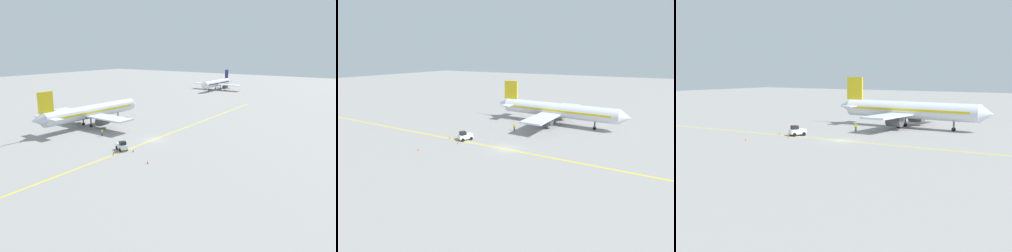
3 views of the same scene
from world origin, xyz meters
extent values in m
plane|color=gray|center=(0.00, 0.00, 0.00)|extent=(400.00, 400.00, 0.00)
cube|color=yellow|center=(0.00, 0.00, 0.00)|extent=(2.96, 119.98, 0.01)
cylinder|color=silver|center=(-22.95, 2.27, 3.80)|extent=(4.59, 30.10, 3.60)
cone|color=silver|center=(-22.42, 18.46, 3.80)|extent=(3.50, 2.51, 3.42)
cone|color=silver|center=(-23.50, -14.22, 4.10)|extent=(3.16, 3.10, 3.06)
cube|color=yellow|center=(-22.95, 2.27, 3.95)|extent=(4.53, 27.11, 0.50)
cube|color=silver|center=(-22.99, 1.27, 3.08)|extent=(28.16, 6.12, 0.36)
cylinder|color=#4C4C51|center=(-27.98, 1.44, 1.83)|extent=(2.30, 3.27, 2.20)
cylinder|color=#4C4C51|center=(-17.99, 1.11, 1.83)|extent=(2.30, 3.27, 2.20)
cube|color=yellow|center=(-23.42, -11.72, 8.10)|extent=(0.49, 4.01, 5.00)
cube|color=silver|center=(-23.40, -11.22, 4.20)|extent=(9.07, 2.70, 0.24)
cylinder|color=#4C4C51|center=(-22.64, 11.87, 1.40)|extent=(0.36, 0.36, 2.00)
cylinder|color=black|center=(-22.64, 11.87, 0.40)|extent=(0.31, 0.81, 0.80)
cylinder|color=#4C4C51|center=(-24.62, 0.33, 1.40)|extent=(0.36, 0.36, 2.00)
cylinder|color=black|center=(-24.62, 0.33, 0.40)|extent=(0.31, 0.81, 0.80)
cylinder|color=#4C4C51|center=(-21.42, 0.22, 1.40)|extent=(0.36, 0.36, 2.00)
cylinder|color=black|center=(-21.42, 0.22, 0.40)|extent=(0.31, 0.81, 0.80)
cube|color=white|center=(-0.67, -10.18, 0.80)|extent=(3.35, 2.64, 0.90)
cube|color=black|center=(-0.17, -10.42, 1.60)|extent=(1.54, 1.62, 0.70)
sphere|color=orange|center=(-0.17, -10.42, 2.03)|extent=(0.16, 0.16, 0.16)
cylinder|color=black|center=(0.53, -9.92, 0.35)|extent=(0.74, 0.53, 0.70)
cylinder|color=black|center=(-0.11, -11.28, 0.35)|extent=(0.74, 0.53, 0.70)
cylinder|color=black|center=(-1.23, -9.08, 0.35)|extent=(0.74, 0.53, 0.70)
cylinder|color=black|center=(-1.87, -10.44, 0.35)|extent=(0.74, 0.53, 0.70)
cylinder|color=#23232D|center=(-12.29, -4.51, 0.42)|extent=(0.16, 0.16, 0.85)
cylinder|color=#23232D|center=(-12.21, -4.69, 0.42)|extent=(0.16, 0.16, 0.85)
cube|color=#CCD819|center=(-12.25, -4.60, 1.15)|extent=(0.34, 0.42, 0.60)
cylinder|color=#CCD819|center=(-12.34, -4.38, 1.15)|extent=(0.10, 0.10, 0.55)
cylinder|color=#CCD819|center=(-12.16, -4.82, 1.15)|extent=(0.10, 0.10, 0.55)
sphere|color=tan|center=(-12.25, -4.60, 1.57)|extent=(0.22, 0.22, 0.22)
cone|color=orange|center=(2.19, -9.85, 0.28)|extent=(0.32, 0.32, 0.55)
cone|color=orange|center=(9.02, -13.69, 0.28)|extent=(0.32, 0.32, 0.55)
cone|color=orange|center=(-23.07, -19.04, 0.28)|extent=(0.32, 0.32, 0.55)
cone|color=orange|center=(0.29, -13.66, 0.28)|extent=(0.32, 0.32, 0.55)
camera|label=1|loc=(44.58, -57.95, 20.46)|focal=35.00mm
camera|label=2|loc=(41.00, 23.89, 17.40)|focal=28.00mm
camera|label=3|loc=(66.52, 43.82, 11.81)|focal=50.00mm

